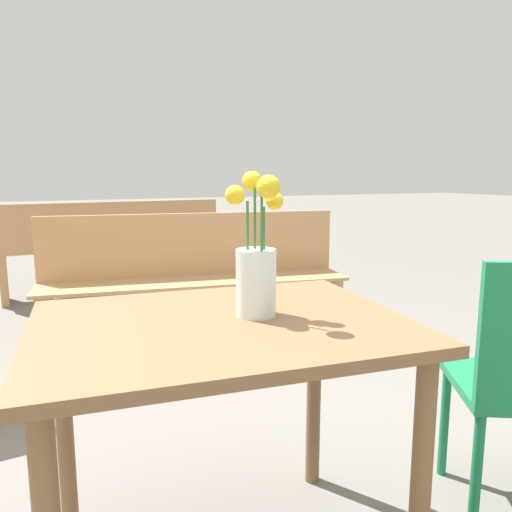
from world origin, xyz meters
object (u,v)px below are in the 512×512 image
object	(u,v)px
bench_far	(195,274)
bench_middle	(113,243)
table_front	(221,360)
flower_vase	(256,271)

from	to	relation	value
bench_far	bench_middle	bearing A→B (deg)	100.03
table_front	flower_vase	world-z (taller)	flower_vase
flower_vase	bench_far	size ratio (longest dim) A/B	0.20
table_front	flower_vase	size ratio (longest dim) A/B	2.62
flower_vase	bench_far	world-z (taller)	flower_vase
bench_far	table_front	bearing A→B (deg)	-104.01
bench_middle	bench_far	size ratio (longest dim) A/B	1.02
table_front	bench_far	distance (m)	1.87
bench_middle	bench_far	world-z (taller)	same
table_front	flower_vase	xyz separation A→B (m)	(0.10, 0.01, 0.23)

